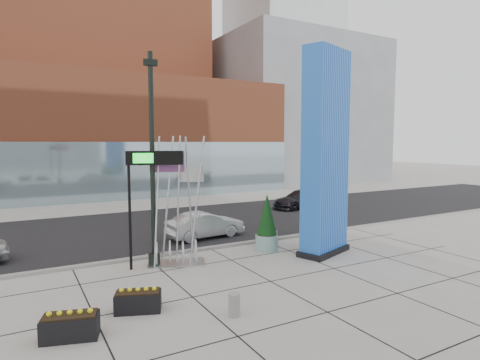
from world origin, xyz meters
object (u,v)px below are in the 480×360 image
public_art_sculpture (177,231)px  car_silver_mid (205,225)px  blue_pylon (326,157)px  overhead_street_sign (149,168)px  lamp_post (153,181)px  concrete_bollard (234,305)px

public_art_sculpture → car_silver_mid: size_ratio=1.29×
blue_pylon → overhead_street_sign: blue_pylon is taller
overhead_street_sign → blue_pylon: bearing=-0.5°
public_art_sculpture → car_silver_mid: 4.60m
public_art_sculpture → car_silver_mid: public_art_sculpture is taller
lamp_post → concrete_bollard: (0.57, -5.68, -3.12)m
lamp_post → car_silver_mid: (3.76, 3.35, -2.78)m
concrete_bollard → overhead_street_sign: bearing=97.1°
blue_pylon → concrete_bollard: (-6.62, -3.77, -4.00)m
blue_pylon → lamp_post: blue_pylon is taller
concrete_bollard → car_silver_mid: car_silver_mid is taller
overhead_street_sign → public_art_sculpture: bearing=4.5°
public_art_sculpture → overhead_street_sign: 2.80m
lamp_post → overhead_street_sign: size_ratio=1.82×
blue_pylon → overhead_street_sign: 7.58m
public_art_sculpture → lamp_post: bearing=-171.5°
public_art_sculpture → concrete_bollard: bearing=-74.0°
concrete_bollard → overhead_street_sign: overhead_street_sign is taller
concrete_bollard → blue_pylon: bearing=29.7°
blue_pylon → lamp_post: (-7.19, 1.90, -0.88)m
public_art_sculpture → car_silver_mid: bearing=70.3°
overhead_street_sign → concrete_bollard: bearing=-68.7°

